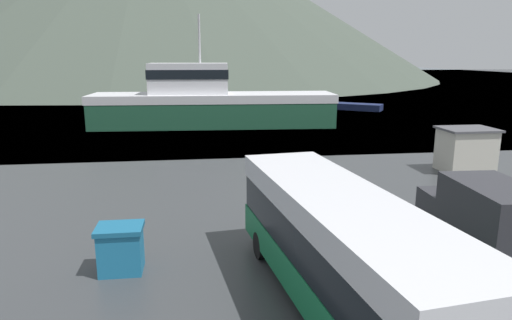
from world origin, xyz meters
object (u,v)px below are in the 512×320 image
object	(u,v)px
delivery_van	(484,217)
dock_kiosk	(466,150)
fishing_boat	(209,102)
tour_bus	(340,247)
storage_bin	(121,248)
small_boat	(356,107)

from	to	relation	value
delivery_van	dock_kiosk	distance (m)	12.28
fishing_boat	dock_kiosk	distance (m)	24.03
tour_bus	storage_bin	size ratio (longest dim) A/B	7.06
tour_bus	small_boat	world-z (taller)	tour_bus
tour_bus	fishing_boat	bearing A→B (deg)	86.69
storage_bin	tour_bus	bearing A→B (deg)	-26.77
delivery_van	dock_kiosk	bearing A→B (deg)	63.76
tour_bus	dock_kiosk	world-z (taller)	tour_bus
storage_bin	delivery_van	bearing A→B (deg)	-1.58
delivery_van	fishing_boat	world-z (taller)	fishing_boat
small_boat	storage_bin	bearing A→B (deg)	5.68
dock_kiosk	small_boat	size ratio (longest dim) A/B	0.48
storage_bin	small_boat	xyz separation A→B (m)	(22.09, 40.66, -0.37)
storage_bin	small_boat	size ratio (longest dim) A/B	0.24
tour_bus	fishing_boat	size ratio (longest dim) A/B	0.46
tour_bus	storage_bin	xyz separation A→B (m)	(-6.00, 3.03, -1.03)
tour_bus	fishing_boat	distance (m)	32.93
dock_kiosk	small_boat	bearing A→B (deg)	81.99
tour_bus	dock_kiosk	size ratio (longest dim) A/B	3.53
fishing_boat	small_boat	world-z (taller)	fishing_boat
tour_bus	dock_kiosk	bearing A→B (deg)	41.30
delivery_van	tour_bus	bearing A→B (deg)	-152.30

